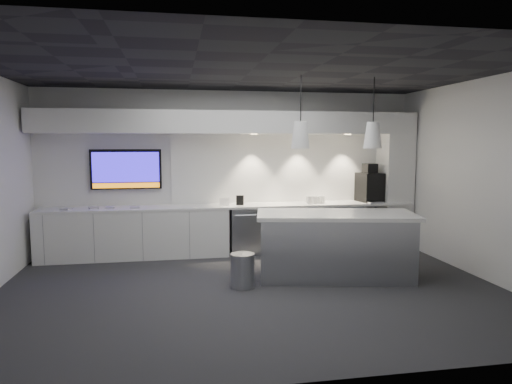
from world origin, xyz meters
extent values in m
plane|color=#2C2C2E|center=(0.00, 0.00, 0.00)|extent=(7.00, 7.00, 0.00)
plane|color=black|center=(0.00, 0.00, 3.00)|extent=(7.00, 7.00, 0.00)
plane|color=white|center=(0.00, 2.50, 1.50)|extent=(7.00, 0.00, 7.00)
plane|color=white|center=(0.00, -2.50, 1.50)|extent=(7.00, 0.00, 7.00)
plane|color=white|center=(3.50, 0.00, 1.50)|extent=(0.00, 7.00, 7.00)
cube|color=white|center=(0.00, 2.17, 0.88)|extent=(6.80, 0.65, 0.04)
cube|color=white|center=(-1.75, 2.17, 0.43)|extent=(3.30, 0.63, 0.86)
cube|color=#989BA0|center=(0.25, 2.17, 0.42)|extent=(0.60, 0.61, 0.85)
cube|color=#989BA0|center=(0.88, 2.17, 0.42)|extent=(0.60, 0.61, 0.85)
cube|color=#989BA0|center=(1.51, 2.17, 0.42)|extent=(0.60, 0.61, 0.85)
cube|color=#989BA0|center=(2.14, 2.17, 0.42)|extent=(0.60, 0.61, 0.85)
cube|color=white|center=(1.20, 2.48, 1.55)|extent=(4.60, 0.03, 1.30)
cube|color=white|center=(0.00, 2.20, 2.40)|extent=(6.90, 0.60, 0.40)
cube|color=white|center=(3.20, 2.20, 1.30)|extent=(0.55, 0.55, 2.60)
cube|color=black|center=(-1.90, 2.45, 1.56)|extent=(1.25, 0.06, 0.72)
cube|color=#2113B9|center=(-1.90, 2.42, 1.60)|extent=(1.17, 0.00, 0.54)
cube|color=orange|center=(-1.90, 2.42, 1.27)|extent=(1.17, 0.00, 0.09)
cube|color=#989BA0|center=(1.33, 0.38, 0.47)|extent=(2.37, 1.32, 0.94)
cube|color=white|center=(1.33, 0.38, 0.97)|extent=(2.50, 1.45, 0.06)
cylinder|color=#989BA0|center=(-0.11, 0.16, 0.24)|extent=(0.35, 0.35, 0.48)
cube|color=black|center=(2.68, 2.20, 1.18)|extent=(0.46, 0.50, 0.55)
cube|color=black|center=(2.68, 2.20, 1.55)|extent=(0.25, 0.25, 0.18)
cube|color=#989BA0|center=(2.68, 1.96, 0.92)|extent=(0.33, 0.24, 0.03)
cube|color=black|center=(0.13, 2.13, 0.99)|extent=(0.14, 0.03, 0.18)
cube|color=white|center=(-0.16, 2.12, 0.97)|extent=(0.18, 0.04, 0.14)
cube|color=#AEAEAE|center=(-2.88, 2.09, 0.91)|extent=(0.20, 0.20, 0.02)
cube|color=#AEAEAE|center=(-2.43, 2.14, 0.91)|extent=(0.20, 0.20, 0.02)
cube|color=#AEAEAE|center=(-2.16, 2.16, 0.91)|extent=(0.18, 0.18, 0.02)
cube|color=#AEAEAE|center=(-1.73, 2.09, 0.91)|extent=(0.17, 0.17, 0.02)
cone|color=white|center=(0.77, 0.38, 2.15)|extent=(0.27, 0.27, 0.39)
cylinder|color=black|center=(0.77, 0.38, 2.70)|extent=(0.02, 0.02, 0.70)
cone|color=white|center=(1.89, 0.38, 2.15)|extent=(0.27, 0.27, 0.39)
cylinder|color=black|center=(1.89, 0.38, 2.70)|extent=(0.02, 0.02, 0.70)
camera|label=1|loc=(-1.02, -6.07, 2.05)|focal=32.00mm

